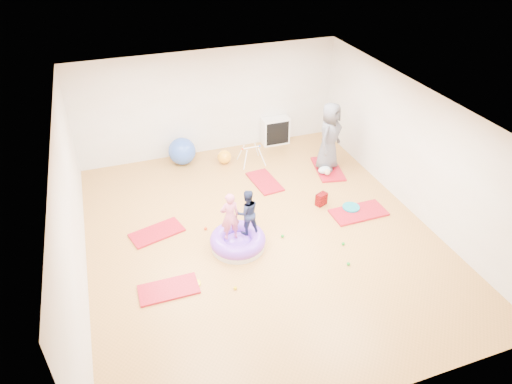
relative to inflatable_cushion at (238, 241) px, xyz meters
name	(u,v)px	position (x,y,z in m)	size (l,w,h in m)	color
room	(261,179)	(0.56, 0.19, 1.26)	(7.01, 8.01, 2.81)	#AA7635
gym_mat_front_left	(169,289)	(-1.55, -0.75, -0.12)	(1.07, 0.54, 0.04)	red
gym_mat_mid_left	(157,233)	(-1.49, 0.97, -0.12)	(1.09, 0.54, 0.05)	red
gym_mat_center_back	(265,182)	(1.36, 2.11, -0.12)	(1.11, 0.55, 0.05)	red
gym_mat_right	(359,213)	(2.90, 0.18, -0.11)	(1.24, 0.62, 0.05)	red
gym_mat_rear_right	(328,169)	(3.12, 2.14, -0.11)	(1.24, 0.62, 0.05)	red
inflatable_cushion	(238,241)	(0.00, 0.00, 0.00)	(1.13, 1.13, 0.36)	silver
child_pink	(230,214)	(-0.15, 0.00, 0.71)	(0.38, 0.25, 1.05)	#CF6288
child_navy	(247,210)	(0.22, 0.05, 0.68)	(0.48, 0.38, 0.99)	#1C2548
adult_caregiver	(329,136)	(3.11, 2.21, 0.79)	(0.86, 0.56, 1.76)	#4F5059
infant	(325,170)	(2.91, 1.91, 0.01)	(0.33, 0.34, 0.20)	silver
ball_pit_balls	(266,248)	(0.51, -0.26, -0.11)	(2.60, 2.06, 0.07)	red
exercise_ball_blue	(182,151)	(-0.35, 3.73, 0.22)	(0.71, 0.71, 0.71)	blue
exercise_ball_orange	(224,157)	(0.69, 3.37, 0.05)	(0.37, 0.37, 0.37)	#FFA822
infant_play_gym	(251,152)	(1.35, 3.11, 0.19)	(0.64, 0.61, 0.49)	white
cube_shelf	(275,131)	(2.37, 3.99, 0.24)	(0.77, 0.38, 0.77)	white
balance_disc	(351,208)	(2.80, 0.37, -0.10)	(0.39, 0.39, 0.09)	teal
backpack	(321,199)	(2.25, 0.78, 0.01)	(0.26, 0.16, 0.30)	#A70308
yellow_toy	(195,283)	(-1.06, -0.76, -0.12)	(0.20, 0.20, 0.03)	yellow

